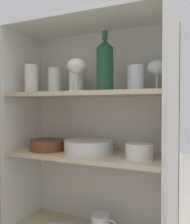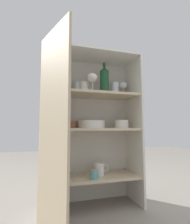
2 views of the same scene
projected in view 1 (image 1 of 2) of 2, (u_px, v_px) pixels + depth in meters
The scene contains 18 objects.
cupboard_back_panel at pixel (101, 150), 1.43m from camera, with size 0.83×0.02×1.28m, color silver.
cupboard_side_left at pixel (23, 149), 1.46m from camera, with size 0.02×0.34×1.28m, color white.
cupboard_side_right at pixel (171, 163), 1.11m from camera, with size 0.02×0.34×1.28m, color white.
cupboard_top_panel at pixel (87, 22), 1.27m from camera, with size 0.83×0.34×0.02m, color white.
shelf_board_middle at pixel (87, 155), 1.29m from camera, with size 0.79×0.30×0.02m, color beige.
shelf_board_upper at pixel (87, 94), 1.28m from camera, with size 0.79×0.30×0.02m, color beige.
tumbler_glass_0 at pixel (55, 81), 1.39m from camera, with size 0.07×0.07×0.13m.
tumbler_glass_1 at pixel (76, 83), 1.30m from camera, with size 0.07×0.07×0.09m.
tumbler_glass_2 at pixel (76, 83), 1.39m from camera, with size 0.07×0.07×0.11m.
tumbler_glass_3 at pixel (136, 78), 1.21m from camera, with size 0.08×0.08×0.12m.
tumbler_glass_4 at pixel (31, 79), 1.36m from camera, with size 0.07×0.07×0.15m.
wine_glass_0 at pixel (157, 68), 1.18m from camera, with size 0.09×0.09×0.14m.
wine_glass_1 at pixel (77, 67), 1.21m from camera, with size 0.09×0.09×0.15m.
wine_bottle at pixel (105, 65), 1.20m from camera, with size 0.08×0.08×0.28m.
plate_stack_white at pixel (89, 146), 1.30m from camera, with size 0.25×0.25×0.06m.
mixing_bowl_large at pixel (48, 144), 1.37m from camera, with size 0.18×0.18×0.06m.
serving_bowl_small at pixel (139, 150), 1.15m from camera, with size 0.12×0.12×0.07m.
serving_spoon at pixel (66, 223), 1.40m from camera, with size 0.15×0.09×0.01m.
Camera 1 is at (0.59, -0.99, 0.88)m, focal length 42.00 mm.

